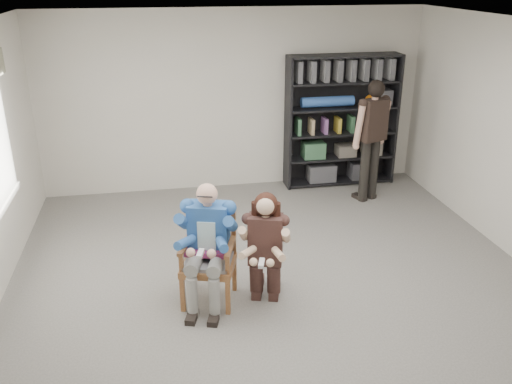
{
  "coord_description": "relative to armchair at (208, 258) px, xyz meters",
  "views": [
    {
      "loc": [
        -1.21,
        -4.78,
        3.3
      ],
      "look_at": [
        -0.2,
        0.6,
        1.05
      ],
      "focal_mm": 38.0,
      "sensor_mm": 36.0,
      "label": 1
    }
  ],
  "objects": [
    {
      "name": "room_shell",
      "position": [
        0.78,
        -0.19,
        0.88
      ],
      "size": [
        6.0,
        7.0,
        2.8
      ],
      "primitive_type": null,
      "color": "beige",
      "rests_on": "ground"
    },
    {
      "name": "floor",
      "position": [
        0.78,
        -0.19,
        -0.52
      ],
      "size": [
        6.0,
        7.0,
        0.01
      ],
      "primitive_type": "cube",
      "color": "#615F5A",
      "rests_on": "ground"
    },
    {
      "name": "armchair",
      "position": [
        0.0,
        0.0,
        0.0
      ],
      "size": [
        0.74,
        0.73,
        1.03
      ],
      "primitive_type": null,
      "rotation": [
        0.0,
        0.0,
        -0.3
      ],
      "color": "brown",
      "rests_on": "floor"
    },
    {
      "name": "seated_man",
      "position": [
        0.0,
        -0.0,
        0.15
      ],
      "size": [
        0.79,
        0.94,
        1.34
      ],
      "primitive_type": null,
      "rotation": [
        0.0,
        0.0,
        -0.3
      ],
      "color": "#2A5699",
      "rests_on": "floor"
    },
    {
      "name": "kneeling_woman",
      "position": [
        0.58,
        -0.12,
        0.1
      ],
      "size": [
        0.73,
        0.94,
        1.23
      ],
      "primitive_type": null,
      "rotation": [
        0.0,
        0.0,
        -0.3
      ],
      "color": "#39221E",
      "rests_on": "floor"
    },
    {
      "name": "bookshelf",
      "position": [
        2.48,
        3.09,
        0.53
      ],
      "size": [
        1.8,
        0.38,
        2.1
      ],
      "primitive_type": null,
      "color": "black",
      "rests_on": "floor"
    },
    {
      "name": "standing_man",
      "position": [
        2.7,
        2.32,
        0.4
      ],
      "size": [
        0.64,
        0.5,
        1.84
      ],
      "primitive_type": null,
      "rotation": [
        0.0,
        0.0,
        0.38
      ],
      "color": "black",
      "rests_on": "floor"
    }
  ]
}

